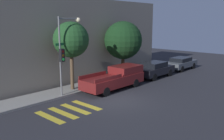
{
  "coord_description": "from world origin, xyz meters",
  "views": [
    {
      "loc": [
        -12.22,
        -10.88,
        5.39
      ],
      "look_at": [
        1.87,
        2.1,
        1.6
      ],
      "focal_mm": 40.0,
      "sensor_mm": 36.0,
      "label": 1
    }
  ],
  "objects_px": {
    "traffic_light_pole": "(65,47)",
    "pickup_truck": "(116,78)",
    "sedan_near_corner": "(155,69)",
    "tree_near_corner": "(71,40)",
    "tree_midblock": "(123,40)",
    "sedan_middle": "(181,63)"
  },
  "relations": [
    {
      "from": "traffic_light_pole",
      "to": "pickup_truck",
      "type": "height_order",
      "value": "traffic_light_pole"
    },
    {
      "from": "sedan_near_corner",
      "to": "tree_near_corner",
      "type": "bearing_deg",
      "value": 166.14
    },
    {
      "from": "tree_near_corner",
      "to": "tree_midblock",
      "type": "height_order",
      "value": "tree_midblock"
    },
    {
      "from": "pickup_truck",
      "to": "tree_midblock",
      "type": "relative_size",
      "value": 1.05
    },
    {
      "from": "traffic_light_pole",
      "to": "pickup_truck",
      "type": "relative_size",
      "value": 1.01
    },
    {
      "from": "traffic_light_pole",
      "to": "sedan_middle",
      "type": "relative_size",
      "value": 1.26
    },
    {
      "from": "sedan_near_corner",
      "to": "tree_near_corner",
      "type": "distance_m",
      "value": 9.25
    },
    {
      "from": "tree_midblock",
      "to": "tree_near_corner",
      "type": "bearing_deg",
      "value": 180.0
    },
    {
      "from": "traffic_light_pole",
      "to": "pickup_truck",
      "type": "xyz_separation_m",
      "value": [
        3.97,
        -1.27,
        -2.73
      ]
    },
    {
      "from": "sedan_near_corner",
      "to": "tree_near_corner",
      "type": "height_order",
      "value": "tree_near_corner"
    },
    {
      "from": "traffic_light_pole",
      "to": "tree_near_corner",
      "type": "relative_size",
      "value": 1.06
    },
    {
      "from": "pickup_truck",
      "to": "tree_midblock",
      "type": "bearing_deg",
      "value": 32.22
    },
    {
      "from": "tree_midblock",
      "to": "sedan_middle",
      "type": "bearing_deg",
      "value": -15.21
    },
    {
      "from": "tree_near_corner",
      "to": "tree_midblock",
      "type": "relative_size",
      "value": 1.0
    },
    {
      "from": "sedan_near_corner",
      "to": "tree_midblock",
      "type": "relative_size",
      "value": 0.83
    },
    {
      "from": "traffic_light_pole",
      "to": "sedan_middle",
      "type": "height_order",
      "value": "traffic_light_pole"
    },
    {
      "from": "tree_near_corner",
      "to": "tree_midblock",
      "type": "distance_m",
      "value": 6.11
    },
    {
      "from": "pickup_truck",
      "to": "sedan_middle",
      "type": "xyz_separation_m",
      "value": [
        10.96,
        -0.0,
        -0.14
      ]
    },
    {
      "from": "sedan_middle",
      "to": "sedan_near_corner",
      "type": "bearing_deg",
      "value": 180.0
    },
    {
      "from": "traffic_light_pole",
      "to": "pickup_truck",
      "type": "bearing_deg",
      "value": -17.76
    },
    {
      "from": "sedan_near_corner",
      "to": "tree_midblock",
      "type": "distance_m",
      "value": 4.2
    },
    {
      "from": "traffic_light_pole",
      "to": "tree_midblock",
      "type": "height_order",
      "value": "traffic_light_pole"
    }
  ]
}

